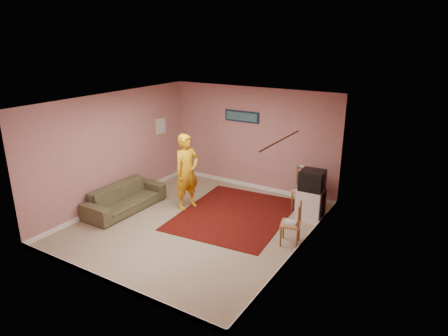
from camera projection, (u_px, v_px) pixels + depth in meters
The scene contains 26 objects.
ground at pixel (197, 224), 8.43m from camera, with size 5.00×5.00×0.00m, color tan.
wall_back at pixel (253, 139), 10.04m from camera, with size 4.50×0.02×2.60m, color tan.
wall_front at pixel (99, 210), 5.99m from camera, with size 4.50×0.02×2.60m, color tan.
wall_left at pixel (115, 150), 9.12m from camera, with size 0.02×5.00×2.60m, color tan.
wall_right at pixel (301, 187), 6.90m from camera, with size 0.02×5.00×2.60m, color tan.
ceiling at pixel (194, 101), 7.60m from camera, with size 4.50×5.00×0.02m, color silver.
baseboard_back at pixel (251, 185), 10.43m from camera, with size 4.50×0.02×0.10m, color white.
baseboard_front at pixel (107, 281), 6.39m from camera, with size 4.50×0.02×0.10m, color white.
baseboard_left at pixel (120, 200), 9.51m from camera, with size 0.02×5.00×0.10m, color white.
baseboard_right at pixel (297, 250), 7.31m from camera, with size 0.02×5.00×0.10m, color white.
window at pixel (280, 196), 6.13m from camera, with size 0.01×1.10×1.50m, color black.
curtain_sheer at pixel (275, 211), 6.08m from camera, with size 0.01×0.75×2.10m, color white.
curtain_floral at pixel (292, 196), 6.65m from camera, with size 0.01×0.35×2.10m, color beige.
curtain_rod at pixel (280, 140), 5.87m from camera, with size 0.02×0.02×1.40m, color brown.
picture_back at pixel (242, 116), 9.98m from camera, with size 0.95×0.04×0.28m.
picture_left at pixel (161, 126), 10.32m from camera, with size 0.04×0.38×0.42m.
area_rug at pixel (234, 214), 8.86m from camera, with size 2.25×2.81×0.01m, color black.
tv_cabinet at pixel (311, 204), 8.57m from camera, with size 0.53×0.48×0.67m, color silver.
crt_tv at pixel (312, 180), 8.40m from camera, with size 0.52×0.47×0.43m.
chair_a at pixel (303, 185), 8.95m from camera, with size 0.48×0.47×0.52m.
dvd_player at pixel (303, 188), 8.97m from camera, with size 0.39×0.28×0.07m, color #B3B3B8.
blue_throw at pixel (307, 175), 9.04m from camera, with size 0.38×0.05×0.40m, color #9ACCFC.
chair_b at pixel (291, 219), 7.48m from camera, with size 0.45×0.46×0.46m.
game_console at pixel (291, 222), 7.50m from camera, with size 0.22×0.16×0.05m, color white.
sofa at pixel (125, 198), 9.03m from camera, with size 1.96×0.77×0.57m, color brown.
person at pixel (187, 172), 8.98m from camera, with size 0.63×0.42×1.73m, color gold.
Camera 1 is at (4.45, -6.20, 3.81)m, focal length 32.00 mm.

